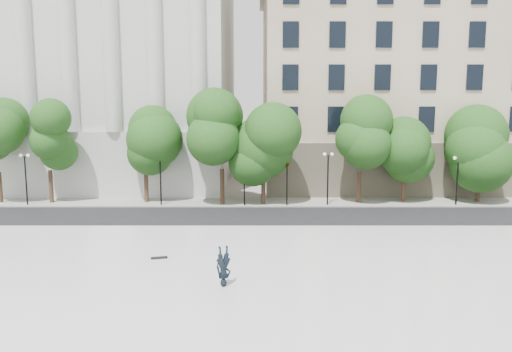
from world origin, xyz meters
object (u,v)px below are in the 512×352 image
object	(u,v)px
skateboard	(159,258)
traffic_light_west	(244,162)
person_lying	(224,281)
traffic_light_east	(287,162)

from	to	relation	value
skateboard	traffic_light_west	bearing A→B (deg)	61.33
traffic_light_west	skateboard	distance (m)	16.26
person_lying	traffic_light_west	bearing A→B (deg)	70.63
person_lying	traffic_light_east	bearing A→B (deg)	60.41
person_lying	skateboard	world-z (taller)	person_lying
traffic_light_west	traffic_light_east	size ratio (longest dim) A/B	1.00
traffic_light_west	person_lying	xyz separation A→B (m)	(-0.46, -19.34, -3.03)
traffic_light_west	traffic_light_east	world-z (taller)	traffic_light_west
skateboard	traffic_light_east	bearing A→B (deg)	49.94
person_lying	skateboard	distance (m)	5.34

